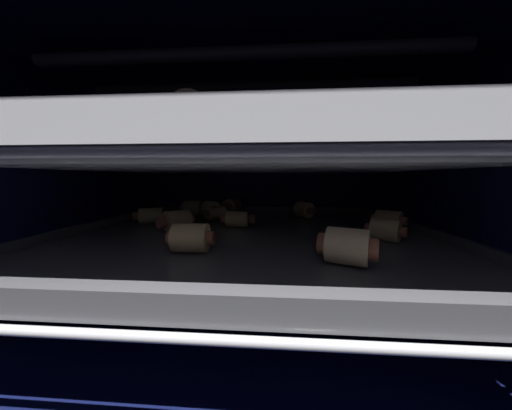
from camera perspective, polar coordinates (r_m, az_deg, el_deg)
name	(u,v)px	position (r cm, az deg, el deg)	size (l,w,h in cm)	color
ground_plane	(250,300)	(40.57, -1.32, -21.13)	(57.99, 53.65, 1.20)	#0C1138
oven_wall_back	(260,185)	(62.21, 0.95, 4.69)	(57.99, 1.20, 32.76)	#0C1138
oven_wall_left	(67,189)	(48.01, -37.50, 2.95)	(1.20, 51.25, 32.76)	#0C1138
oven_wall_right	(455,190)	(43.70, 38.96, 2.66)	(1.20, 51.25, 32.76)	#0C1138
oven_ceiling	(250,67)	(39.15, -1.46, 29.25)	(57.99, 53.65, 1.20)	#0C1138
heating_element	(250,87)	(38.20, -1.45, 25.64)	(44.47, 20.16, 1.37)	#333338
oven_rack_lower	(250,240)	(37.17, -1.35, -8.00)	(52.94, 50.22, 0.65)	#B7B7BC
baking_tray_lower	(250,234)	(36.96, -1.36, -6.65)	(49.72, 45.10, 2.10)	#4C4C51
pig_in_blanket_lower_0	(176,221)	(38.83, -18.01, -3.44)	(4.82, 5.40, 2.96)	#DEBB79
pig_in_blanket_lower_1	(151,216)	(46.31, -23.08, -2.26)	(5.82, 3.88, 2.72)	#DEC575
pig_in_blanket_lower_2	(191,238)	(27.08, -14.86, -7.37)	(4.94, 3.09, 3.05)	#D9B172
pig_in_blanket_lower_3	(232,206)	(55.47, -5.66, -0.17)	(4.01, 5.98, 3.28)	#E3B575
pig_in_blanket_lower_4	(193,208)	(53.32, -14.35, -0.67)	(5.54, 3.43, 3.15)	#D4B481
pig_in_blanket_lower_5	(211,209)	(50.74, -10.39, -0.88)	(4.27, 4.25, 3.21)	#D4C885
pig_in_blanket_lower_6	(389,220)	(43.07, 28.34, -3.00)	(4.68, 4.43, 2.90)	#E8B679
pig_in_blanket_lower_7	(216,213)	(46.91, -9.17, -1.90)	(4.47, 4.16, 2.45)	#DFB072
pig_in_blanket_lower_8	(385,230)	(34.75, 27.73, -5.15)	(4.45, 4.09, 2.74)	#E5C683
pig_in_blanket_lower_9	(304,210)	(50.08, 11.06, -1.08)	(4.26, 5.10, 3.05)	#E4C179
pig_in_blanket_lower_10	(237,219)	(39.92, -4.43, -3.25)	(5.20, 2.48, 2.47)	#E4C075
pig_in_blanket_lower_11	(347,246)	(24.01, 20.36, -8.97)	(5.49, 4.47, 3.33)	#D9B785
oven_rack_upper	(250,168)	(36.06, -1.40, 8.65)	(53.04, 50.22, 0.74)	#B7B7BC
baking_tray_upper	(250,161)	(36.12, -1.40, 10.17)	(49.72, 45.10, 2.65)	silver
pig_in_blanket_upper_0	(288,128)	(20.82, 7.40, 17.23)	(5.30, 3.29, 2.53)	#D5C477
pig_in_blanket_upper_1	(211,157)	(49.64, -10.44, 10.89)	(5.63, 3.91, 2.79)	#DDB56D
pig_in_blanket_upper_2	(238,157)	(53.18, -4.18, 10.92)	(4.54, 5.40, 3.27)	#ECC57F
pig_in_blanket_upper_3	(333,148)	(35.07, 17.28, 12.43)	(5.68, 4.20, 2.46)	#D9BC77
pig_in_blanket_upper_4	(232,151)	(38.39, -5.66, 12.35)	(3.86, 6.11, 2.78)	#E7BA84
pig_in_blanket_upper_5	(312,158)	(50.98, 12.89, 10.55)	(3.65, 5.38, 2.50)	#D7C57F
pig_in_blanket_upper_6	(74,140)	(33.23, -36.48, 12.06)	(3.42, 6.02, 2.68)	#DEC886
pig_in_blanket_upper_7	(192,117)	(18.63, -14.51, 19.01)	(3.17, 5.10, 2.92)	#D6B57C
pig_in_blanket_upper_8	(302,144)	(30.54, 10.62, 13.68)	(3.37, 5.15, 2.57)	#D8C283
pig_in_blanket_upper_10	(205,160)	(57.41, -11.78, 10.13)	(4.85, 3.51, 2.60)	#E4C082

